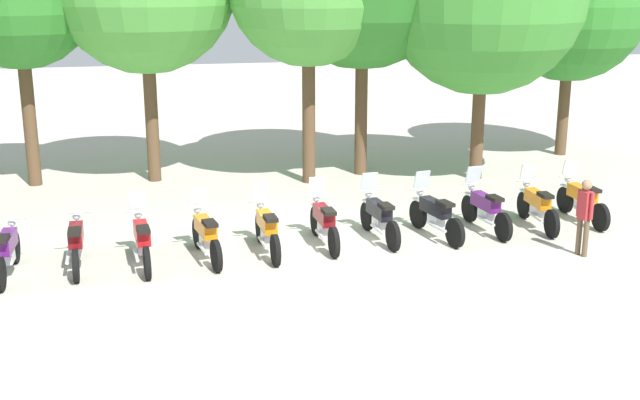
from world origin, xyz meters
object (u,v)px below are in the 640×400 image
(motorcycle_9, at_px, (537,205))
(motorcycle_10, at_px, (582,200))
(motorcycle_6, at_px, (379,217))
(motorcycle_0, at_px, (7,251))
(motorcycle_8, at_px, (485,209))
(tree_6, at_px, (572,6))
(motorcycle_7, at_px, (435,214))
(motorcycle_1, at_px, (76,243))
(motorcycle_4, at_px, (267,229))
(motorcycle_5, at_px, (324,222))
(motorcycle_2, at_px, (142,240))
(motorcycle_3, at_px, (206,234))
(person_0, at_px, (585,212))

(motorcycle_9, xyz_separation_m, motorcycle_10, (1.26, 0.21, 0.00))
(motorcycle_6, height_order, motorcycle_10, same)
(motorcycle_0, distance_m, motorcycle_8, 10.10)
(motorcycle_9, bearing_deg, tree_6, -28.40)
(motorcycle_7, bearing_deg, motorcycle_1, 81.86)
(motorcycle_4, height_order, motorcycle_5, same)
(motorcycle_0, distance_m, motorcycle_5, 6.32)
(tree_6, bearing_deg, motorcycle_10, -115.90)
(motorcycle_1, bearing_deg, motorcycle_9, -88.85)
(motorcycle_6, xyz_separation_m, motorcycle_10, (5.05, 0.26, 0.00))
(motorcycle_10, height_order, tree_6, tree_6)
(motorcycle_0, bearing_deg, motorcycle_7, -85.11)
(motorcycle_2, xyz_separation_m, motorcycle_4, (2.52, 0.19, 0.00))
(motorcycle_0, relative_size, motorcycle_4, 1.00)
(motorcycle_0, height_order, tree_6, tree_6)
(motorcycle_10, bearing_deg, tree_6, -26.14)
(motorcycle_2, relative_size, motorcycle_8, 1.00)
(motorcycle_5, bearing_deg, tree_6, -53.99)
(motorcycle_3, bearing_deg, motorcycle_7, -95.00)
(motorcycle_8, bearing_deg, motorcycle_1, 88.45)
(motorcycle_0, relative_size, motorcycle_8, 1.00)
(motorcycle_1, relative_size, motorcycle_8, 1.00)
(motorcycle_3, height_order, motorcycle_7, same)
(motorcycle_3, relative_size, motorcycle_4, 0.99)
(motorcycle_3, distance_m, motorcycle_4, 1.27)
(motorcycle_7, distance_m, tree_6, 11.08)
(motorcycle_3, bearing_deg, motorcycle_4, -94.66)
(motorcycle_3, distance_m, motorcycle_7, 5.05)
(motorcycle_0, height_order, motorcycle_5, motorcycle_5)
(motorcycle_5, xyz_separation_m, motorcycle_10, (6.30, 0.38, 0.00))
(motorcycle_2, distance_m, motorcycle_4, 2.53)
(motorcycle_5, bearing_deg, motorcycle_7, -90.87)
(motorcycle_5, xyz_separation_m, tree_6, (9.68, 7.34, 4.20))
(motorcycle_10, bearing_deg, motorcycle_8, 94.15)
(motorcycle_6, bearing_deg, motorcycle_1, 89.26)
(motorcycle_2, relative_size, motorcycle_3, 1.00)
(motorcycle_7, bearing_deg, motorcycle_6, 75.15)
(motorcycle_8, bearing_deg, person_0, -153.42)
(motorcycle_3, bearing_deg, motorcycle_6, -92.30)
(motorcycle_6, distance_m, tree_6, 11.87)
(motorcycle_6, distance_m, motorcycle_8, 2.52)
(motorcycle_1, height_order, person_0, person_0)
(motorcycle_6, xyz_separation_m, motorcycle_7, (1.26, -0.10, 0.00))
(motorcycle_9, bearing_deg, person_0, -176.68)
(motorcycle_4, relative_size, person_0, 1.37)
(motorcycle_6, distance_m, motorcycle_9, 3.79)
(motorcycle_3, relative_size, person_0, 1.36)
(person_0, bearing_deg, motorcycle_7, 123.45)
(tree_6, bearing_deg, motorcycle_4, -145.39)
(motorcycle_1, xyz_separation_m, motorcycle_4, (3.78, 0.05, 0.01))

